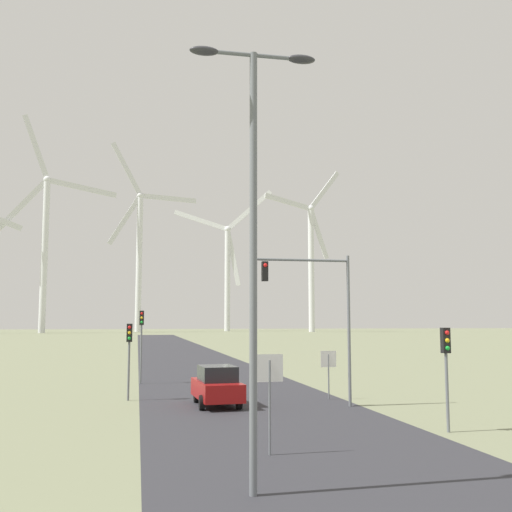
{
  "coord_description": "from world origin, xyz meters",
  "views": [
    {
      "loc": [
        -5.17,
        -6.2,
        3.88
      ],
      "look_at": [
        0.0,
        19.97,
        6.79
      ],
      "focal_mm": 42.0,
      "sensor_mm": 36.0,
      "label": 1
    }
  ],
  "objects": [
    {
      "name": "car_approaching",
      "position": [
        -1.49,
        21.72,
        0.91
      ],
      "size": [
        2.05,
        4.2,
        1.83
      ],
      "color": "maroon",
      "rests_on": "ground"
    },
    {
      "name": "traffic_light_post_mid_left",
      "position": [
        -4.9,
        32.38,
        3.31
      ],
      "size": [
        0.28,
        0.33,
        4.54
      ],
      "color": "slate",
      "rests_on": "ground"
    },
    {
      "name": "wind_turbine_right",
      "position": [
        29.59,
        228.57,
        26.02
      ],
      "size": [
        38.42,
        11.76,
        56.31
      ],
      "color": "silver",
      "rests_on": "ground"
    },
    {
      "name": "traffic_light_mast_overhead",
      "position": [
        2.93,
        20.33,
        4.9
      ],
      "size": [
        4.76,
        0.35,
        6.94
      ],
      "color": "slate",
      "rests_on": "ground"
    },
    {
      "name": "wind_turbine_center",
      "position": [
        -5.02,
        220.76,
        31.59
      ],
      "size": [
        33.31,
        8.14,
        70.89
      ],
      "color": "silver",
      "rests_on": "ground"
    },
    {
      "name": "stop_sign_far",
      "position": [
        4.27,
        22.85,
        1.68
      ],
      "size": [
        0.81,
        0.07,
        2.4
      ],
      "color": "slate",
      "rests_on": "ground"
    },
    {
      "name": "streetlamp",
      "position": [
        -2.55,
        7.38,
        6.46
      ],
      "size": [
        3.09,
        0.32,
        10.37
      ],
      "color": "slate",
      "rests_on": "ground"
    },
    {
      "name": "wind_turbine_far_right",
      "position": [
        57.92,
        207.12,
        28.45
      ],
      "size": [
        31.75,
        9.82,
        61.84
      ],
      "color": "silver",
      "rests_on": "ground"
    },
    {
      "name": "stop_sign_near",
      "position": [
        -1.3,
        11.29,
        2.03
      ],
      "size": [
        0.81,
        0.07,
        2.91
      ],
      "color": "slate",
      "rests_on": "ground"
    },
    {
      "name": "traffic_light_post_near_left",
      "position": [
        -5.54,
        24.39,
        2.76
      ],
      "size": [
        0.28,
        0.34,
        3.76
      ],
      "color": "slate",
      "rests_on": "ground"
    },
    {
      "name": "traffic_light_post_near_right",
      "position": [
        5.64,
        13.59,
        2.68
      ],
      "size": [
        0.28,
        0.33,
        3.65
      ],
      "color": "slate",
      "rests_on": "ground"
    },
    {
      "name": "road_surface",
      "position": [
        0.0,
        48.0,
        0.0
      ],
      "size": [
        10.0,
        240.0,
        0.01
      ],
      "color": "#2D2D33",
      "rests_on": "ground"
    },
    {
      "name": "wind_turbine_left",
      "position": [
        -36.27,
        203.25,
        32.1
      ],
      "size": [
        38.77,
        4.03,
        74.06
      ],
      "color": "silver",
      "rests_on": "ground"
    }
  ]
}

